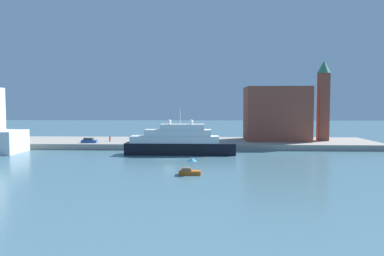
% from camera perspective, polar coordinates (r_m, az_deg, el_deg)
% --- Properties ---
extents(ground, '(400.00, 400.00, 0.00)m').
position_cam_1_polar(ground, '(83.01, -3.45, -4.67)').
color(ground, slate).
extents(quay_dock, '(110.00, 23.23, 1.52)m').
position_cam_1_polar(quay_dock, '(110.23, -2.04, -2.23)').
color(quay_dock, gray).
rests_on(quay_dock, ground).
extents(large_yacht, '(25.93, 4.76, 10.84)m').
position_cam_1_polar(large_yacht, '(90.57, -1.98, -2.15)').
color(large_yacht, black).
rests_on(large_yacht, ground).
extents(small_motorboat, '(3.69, 1.69, 2.88)m').
position_cam_1_polar(small_motorboat, '(64.84, -0.32, -6.14)').
color(small_motorboat, '#C66019').
rests_on(small_motorboat, ground).
extents(harbor_building, '(17.66, 13.68, 15.30)m').
position_cam_1_polar(harbor_building, '(112.86, 12.42, 2.10)').
color(harbor_building, brown).
rests_on(harbor_building, quay_dock).
extents(bell_tower, '(3.74, 3.74, 22.68)m').
position_cam_1_polar(bell_tower, '(115.03, 18.97, 4.32)').
color(bell_tower, brown).
rests_on(bell_tower, quay_dock).
extents(parked_car, '(4.11, 1.80, 1.30)m').
position_cam_1_polar(parked_car, '(106.72, -15.06, -1.83)').
color(parked_car, '#1E4C99').
rests_on(parked_car, quay_dock).
extents(person_figure, '(0.36, 0.36, 1.74)m').
position_cam_1_polar(person_figure, '(109.17, -12.12, -1.54)').
color(person_figure, maroon).
rests_on(person_figure, quay_dock).
extents(mooring_bollard, '(0.43, 0.43, 0.89)m').
position_cam_1_polar(mooring_bollard, '(100.01, 1.23, -2.13)').
color(mooring_bollard, black).
rests_on(mooring_bollard, quay_dock).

